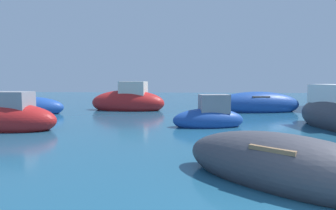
% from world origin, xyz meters
% --- Properties ---
extents(moored_boat_0, '(4.25, 3.74, 1.31)m').
position_xyz_m(moored_boat_0, '(-0.83, 1.92, 0.37)').
color(moored_boat_0, '#3F3F47').
rests_on(moored_boat_0, ground).
extents(moored_boat_2, '(4.64, 1.74, 1.90)m').
position_xyz_m(moored_boat_2, '(-10.25, 7.18, 0.48)').
color(moored_boat_2, '#B21E1E').
rests_on(moored_boat_2, ground).
extents(moored_boat_3, '(5.67, 2.53, 1.66)m').
position_xyz_m(moored_boat_3, '(1.69, 14.55, 0.46)').
color(moored_boat_3, '#1E479E').
rests_on(moored_boat_3, ground).
extents(moored_boat_5, '(5.18, 2.36, 2.32)m').
position_xyz_m(moored_boat_5, '(-6.74, 14.84, 0.58)').
color(moored_boat_5, '#B21E1E').
rests_on(moored_boat_5, ground).
extents(moored_boat_6, '(4.47, 2.34, 1.64)m').
position_xyz_m(moored_boat_6, '(-12.35, 12.23, 0.42)').
color(moored_boat_6, '#1E479E').
rests_on(moored_boat_6, ground).
extents(moored_boat_7, '(3.27, 1.68, 1.65)m').
position_xyz_m(moored_boat_7, '(-1.77, 8.56, 0.41)').
color(moored_boat_7, '#1E479E').
rests_on(moored_boat_7, ground).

